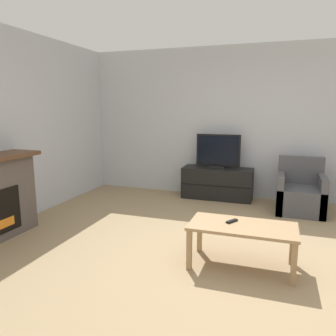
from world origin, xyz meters
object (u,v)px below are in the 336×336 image
at_px(coffee_table, 242,231).
at_px(armchair, 300,194).
at_px(tv, 218,152).
at_px(tv_stand, 217,183).
at_px(remote, 232,221).

bearing_deg(coffee_table, armchair, 73.08).
bearing_deg(tv, tv_stand, 90.00).
height_order(tv, armchair, tv).
xyz_separation_m(armchair, remote, (-0.78, -2.12, 0.18)).
distance_m(tv_stand, remote, 2.53).
height_order(tv_stand, tv, tv).
height_order(tv_stand, remote, tv_stand).
height_order(tv_stand, armchair, armchair).
bearing_deg(armchair, coffee_table, -106.92).
bearing_deg(coffee_table, tv_stand, 105.85).
bearing_deg(tv, coffee_table, -74.14).
distance_m(armchair, coffee_table, 2.27).
bearing_deg(armchair, tv, 166.51).
relative_size(tv_stand, coffee_table, 1.16).
relative_size(tv, remote, 5.22).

